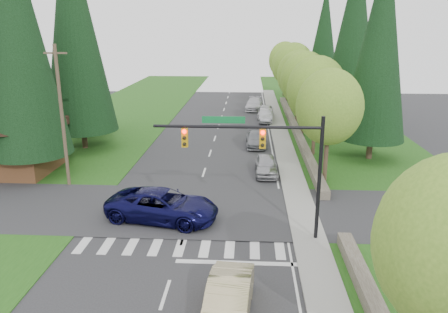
# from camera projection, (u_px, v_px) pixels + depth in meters

# --- Properties ---
(ground) EXTENTS (120.00, 120.00, 0.00)m
(ground) POSITION_uv_depth(u_px,v_px,m) (169.00, 281.00, 19.77)
(ground) COLOR #28282B
(ground) RESTS_ON ground
(grass_east) EXTENTS (14.00, 110.00, 0.06)m
(grass_east) POSITION_uv_depth(u_px,v_px,m) (357.00, 158.00, 38.18)
(grass_east) COLOR #1F4F15
(grass_east) RESTS_ON ground
(grass_west) EXTENTS (14.00, 110.00, 0.06)m
(grass_west) POSITION_uv_depth(u_px,v_px,m) (67.00, 154.00, 39.62)
(grass_west) COLOR #1F4F15
(grass_west) RESTS_ON ground
(cross_street) EXTENTS (120.00, 8.00, 0.10)m
(cross_street) POSITION_uv_depth(u_px,v_px,m) (192.00, 210.00, 27.42)
(cross_street) COLOR #28282B
(cross_street) RESTS_ON ground
(sidewalk_east) EXTENTS (1.80, 80.00, 0.13)m
(sidewalk_east) POSITION_uv_depth(u_px,v_px,m) (285.00, 151.00, 40.42)
(sidewalk_east) COLOR gray
(sidewalk_east) RESTS_ON ground
(curb_east) EXTENTS (0.20, 80.00, 0.13)m
(curb_east) POSITION_uv_depth(u_px,v_px,m) (276.00, 151.00, 40.46)
(curb_east) COLOR gray
(curb_east) RESTS_ON ground
(stone_wall_north) EXTENTS (0.70, 40.00, 0.70)m
(stone_wall_north) POSITION_uv_depth(u_px,v_px,m) (295.00, 129.00, 47.90)
(stone_wall_north) COLOR #4C4438
(stone_wall_north) RESTS_ON ground
(traffic_signal) EXTENTS (8.70, 0.37, 6.80)m
(traffic_signal) POSITION_uv_depth(u_px,v_px,m) (266.00, 150.00, 22.41)
(traffic_signal) COLOR black
(traffic_signal) RESTS_ON ground
(brown_building) EXTENTS (8.40, 8.40, 5.40)m
(brown_building) POSITION_uv_depth(u_px,v_px,m) (12.00, 133.00, 34.06)
(brown_building) COLOR #4C2D19
(brown_building) RESTS_ON ground
(utility_pole) EXTENTS (1.60, 0.24, 10.00)m
(utility_pole) POSITION_uv_depth(u_px,v_px,m) (62.00, 116.00, 30.31)
(utility_pole) COLOR #473828
(utility_pole) RESTS_ON ground
(decid_tree_0) EXTENTS (4.80, 4.80, 8.37)m
(decid_tree_0) POSITION_uv_depth(u_px,v_px,m) (329.00, 107.00, 31.06)
(decid_tree_0) COLOR #38281C
(decid_tree_0) RESTS_ON ground
(decid_tree_1) EXTENTS (5.20, 5.20, 8.80)m
(decid_tree_1) POSITION_uv_depth(u_px,v_px,m) (317.00, 90.00, 37.69)
(decid_tree_1) COLOR #38281C
(decid_tree_1) RESTS_ON ground
(decid_tree_2) EXTENTS (5.00, 5.00, 8.82)m
(decid_tree_2) POSITION_uv_depth(u_px,v_px,m) (305.00, 80.00, 44.36)
(decid_tree_2) COLOR #38281C
(decid_tree_2) RESTS_ON ground
(decid_tree_3) EXTENTS (5.00, 5.00, 8.55)m
(decid_tree_3) POSITION_uv_depth(u_px,v_px,m) (298.00, 75.00, 51.13)
(decid_tree_3) COLOR #38281C
(decid_tree_3) RESTS_ON ground
(decid_tree_4) EXTENTS (5.40, 5.40, 9.18)m
(decid_tree_4) POSITION_uv_depth(u_px,v_px,m) (294.00, 66.00, 57.71)
(decid_tree_4) COLOR #38281C
(decid_tree_4) RESTS_ON ground
(decid_tree_5) EXTENTS (4.80, 4.80, 8.30)m
(decid_tree_5) POSITION_uv_depth(u_px,v_px,m) (288.00, 66.00, 64.57)
(decid_tree_5) COLOR #38281C
(decid_tree_5) RESTS_ON ground
(decid_tree_6) EXTENTS (5.20, 5.20, 8.86)m
(decid_tree_6) POSITION_uv_depth(u_px,v_px,m) (285.00, 60.00, 71.17)
(decid_tree_6) COLOR #38281C
(decid_tree_6) RESTS_ON ground
(conifer_w_a) EXTENTS (6.12, 6.12, 19.80)m
(conifer_w_a) POSITION_uv_depth(u_px,v_px,m) (17.00, 31.00, 30.80)
(conifer_w_a) COLOR #38281C
(conifer_w_a) RESTS_ON ground
(conifer_w_b) EXTENTS (5.44, 5.44, 17.80)m
(conifer_w_b) POSITION_uv_depth(u_px,v_px,m) (8.00, 43.00, 35.08)
(conifer_w_b) COLOR #38281C
(conifer_w_b) RESTS_ON ground
(conifer_w_c) EXTENTS (6.46, 6.46, 20.80)m
(conifer_w_c) POSITION_uv_depth(u_px,v_px,m) (74.00, 24.00, 38.26)
(conifer_w_c) COLOR #38281C
(conifer_w_c) RESTS_ON ground
(conifer_w_e) EXTENTS (5.78, 5.78, 18.80)m
(conifer_w_e) POSITION_uv_depth(u_px,v_px,m) (78.00, 35.00, 44.40)
(conifer_w_e) COLOR #38281C
(conifer_w_e) RESTS_ON ground
(conifer_e_a) EXTENTS (5.44, 5.44, 17.80)m
(conifer_e_a) POSITION_uv_depth(u_px,v_px,m) (380.00, 43.00, 35.34)
(conifer_e_a) COLOR #38281C
(conifer_e_a) RESTS_ON ground
(conifer_e_b) EXTENTS (6.12, 6.12, 19.80)m
(conifer_e_b) POSITION_uv_depth(u_px,v_px,m) (354.00, 30.00, 48.39)
(conifer_e_b) COLOR #38281C
(conifer_e_b) RESTS_ON ground
(conifer_e_c) EXTENTS (5.10, 5.10, 16.80)m
(conifer_e_c) POSITION_uv_depth(u_px,v_px,m) (324.00, 40.00, 62.27)
(conifer_e_c) COLOR #38281C
(conifer_e_c) RESTS_ON ground
(sedan_champagne) EXTENTS (2.09, 4.98, 1.60)m
(sedan_champagne) POSITION_uv_depth(u_px,v_px,m) (228.00, 301.00, 17.06)
(sedan_champagne) COLOR tan
(sedan_champagne) RESTS_ON ground
(suv_navy) EXTENTS (7.10, 4.33, 1.84)m
(suv_navy) POSITION_uv_depth(u_px,v_px,m) (163.00, 205.00, 25.84)
(suv_navy) COLOR #0B0B38
(suv_navy) RESTS_ON ground
(parked_car_a) EXTENTS (1.76, 4.29, 1.46)m
(parked_car_a) POSITION_uv_depth(u_px,v_px,m) (266.00, 165.00, 33.97)
(parked_car_a) COLOR #A0A1A4
(parked_car_a) RESTS_ON ground
(parked_car_b) EXTENTS (1.95, 4.61, 1.33)m
(parked_car_b) POSITION_uv_depth(u_px,v_px,m) (256.00, 139.00, 42.11)
(parked_car_b) COLOR gray
(parked_car_b) RESTS_ON ground
(parked_car_c) EXTENTS (1.87, 4.60, 1.49)m
(parked_car_c) POSITION_uv_depth(u_px,v_px,m) (266.00, 116.00, 52.88)
(parked_car_c) COLOR #A3A3A8
(parked_car_c) RESTS_ON ground
(parked_car_d) EXTENTS (2.34, 4.78, 1.57)m
(parked_car_d) POSITION_uv_depth(u_px,v_px,m) (266.00, 112.00, 55.19)
(parked_car_d) COLOR silver
(parked_car_d) RESTS_ON ground
(parked_car_e) EXTENTS (2.57, 5.56, 1.57)m
(parked_car_e) POSITION_uv_depth(u_px,v_px,m) (254.00, 104.00, 60.46)
(parked_car_e) COLOR #BBBABF
(parked_car_e) RESTS_ON ground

